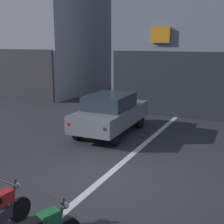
# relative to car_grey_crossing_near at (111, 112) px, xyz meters

# --- Properties ---
(ground_plane) EXTENTS (120.00, 120.00, 0.00)m
(ground_plane) POSITION_rel_car_grey_crossing_near_xyz_m (1.68, -3.91, -0.89)
(ground_plane) COLOR #333338
(lane_centre_line) EXTENTS (0.20, 18.00, 0.01)m
(lane_centre_line) POSITION_rel_car_grey_crossing_near_xyz_m (1.68, 2.09, -0.88)
(lane_centre_line) COLOR silver
(lane_centre_line) RESTS_ON ground
(building_mid_block) EXTENTS (8.83, 8.44, 11.92)m
(building_mid_block) POSITION_rel_car_grey_crossing_near_xyz_m (2.47, 8.09, 5.06)
(building_mid_block) COLOR gray
(building_mid_block) RESTS_ON ground
(car_grey_crossing_near) EXTENTS (1.88, 4.15, 1.64)m
(car_grey_crossing_near) POSITION_rel_car_grey_crossing_near_xyz_m (0.00, 0.00, 0.00)
(car_grey_crossing_near) COLOR black
(car_grey_crossing_near) RESTS_ON ground
(car_red_down_street) EXTENTS (2.02, 4.21, 1.64)m
(car_red_down_street) POSITION_rel_car_grey_crossing_near_xyz_m (2.96, 8.95, 0.00)
(car_red_down_street) COLOR black
(car_red_down_street) RESTS_ON ground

